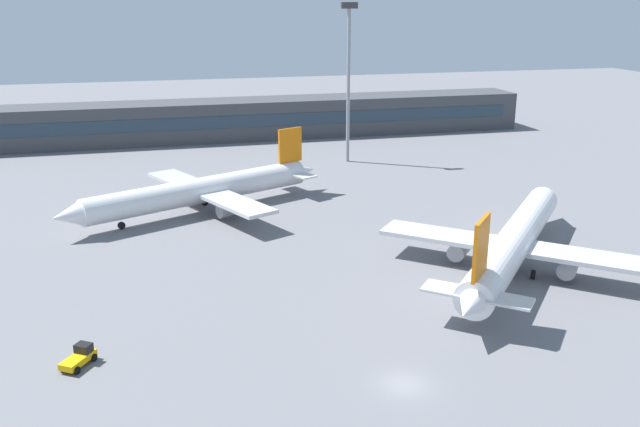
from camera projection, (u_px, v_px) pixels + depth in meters
ground_plane at (300, 235)px, 95.68m from camera, size 400.00×400.00×0.00m
terminal_building at (231, 119)px, 161.02m from camera, size 142.14×12.13×9.00m
airplane_near at (515, 241)px, 83.20m from camera, size 34.10×37.36×11.58m
airplane_mid at (199, 191)px, 105.13m from camera, size 42.34×30.53×11.15m
baggage_tug_yellow at (80, 357)px, 61.66m from camera, size 3.24×3.83×1.75m
floodlight_tower_west at (348, 74)px, 134.12m from camera, size 3.20×0.80×31.05m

